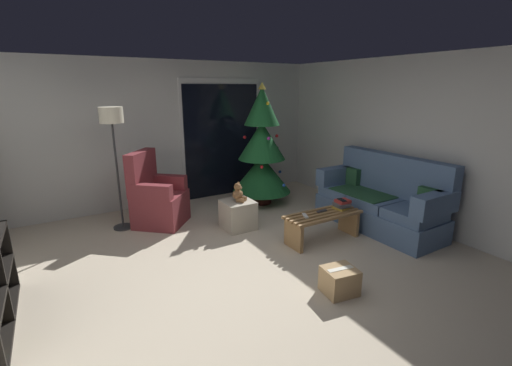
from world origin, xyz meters
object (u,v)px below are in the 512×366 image
couch (381,201)px  cardboard_box_taped_mid_floor (340,281)px  christmas_tree (262,152)px  remote_white (305,216)px  teddy_bear_cream_by_tree (244,208)px  teddy_bear_chestnut (238,193)px  coffee_table (323,222)px  remote_graphite (322,211)px  floor_lamp (112,127)px  book_stack (342,204)px  armchair (157,199)px  cell_phone (342,200)px  ottoman (238,215)px

couch → cardboard_box_taped_mid_floor: couch is taller
christmas_tree → remote_white: bearing=-103.0°
teddy_bear_cream_by_tree → cardboard_box_taped_mid_floor: bearing=-95.4°
teddy_bear_chestnut → coffee_table: bearing=-50.5°
couch → remote_graphite: 1.06m
remote_white → christmas_tree: 1.91m
floor_lamp → teddy_bear_cream_by_tree: 2.33m
remote_white → teddy_bear_cream_by_tree: (-0.17, 1.41, -0.29)m
christmas_tree → teddy_bear_chestnut: christmas_tree is taller
book_stack → teddy_bear_cream_by_tree: bearing=119.3°
book_stack → christmas_tree: size_ratio=0.11×
remote_white → teddy_bear_chestnut: 1.07m
couch → teddy_bear_cream_by_tree: (-1.54, 1.48, -0.28)m
teddy_bear_chestnut → remote_white: bearing=-61.8°
couch → floor_lamp: (-3.37, 1.90, 1.11)m
armchair → book_stack: bearing=-39.4°
floor_lamp → armchair: bearing=-11.4°
remote_white → remote_graphite: (0.31, 0.03, 0.00)m
armchair → teddy_bear_chestnut: (0.99, -0.79, 0.14)m
cell_phone → ottoman: 1.52m
remote_white → armchair: bearing=-28.3°
remote_white → book_stack: bearing=-160.8°
floor_lamp → teddy_bear_chestnut: floor_lamp is taller
couch → book_stack: size_ratio=8.31×
remote_graphite → armchair: size_ratio=0.14×
couch → remote_graphite: size_ratio=12.51×
remote_white → ottoman: 1.09m
remote_white → cardboard_box_taped_mid_floor: size_ratio=0.43×
ottoman → cardboard_box_taped_mid_floor: 2.04m
remote_graphite → cardboard_box_taped_mid_floor: size_ratio=0.43×
couch → book_stack: (-0.74, 0.06, 0.06)m
remote_white → teddy_bear_chestnut: bearing=-40.9°
christmas_tree → armchair: (-1.90, -0.06, -0.54)m
floor_lamp → cardboard_box_taped_mid_floor: bearing=-61.3°
armchair → remote_white: bearing=-49.2°
couch → ottoman: couch is taller
cell_phone → teddy_bear_cream_by_tree: 1.69m
remote_white → ottoman: bearing=-40.8°
book_stack → floor_lamp: floor_lamp is taller
christmas_tree → armchair: 1.98m
coffee_table → floor_lamp: floor_lamp is taller
remote_white → book_stack: book_stack is taller
couch → remote_graphite: couch is taller
book_stack → floor_lamp: (-2.63, 1.85, 1.05)m
remote_white → coffee_table: bearing=-163.8°
christmas_tree → floor_lamp: 2.48m
remote_white → ottoman: (-0.51, 0.95, -0.20)m
christmas_tree → cardboard_box_taped_mid_floor: 3.09m
book_stack → teddy_bear_cream_by_tree: (-0.80, 1.43, -0.34)m
remote_graphite → cell_phone: cell_phone is taller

